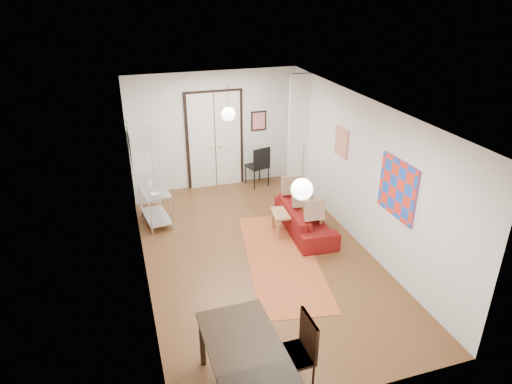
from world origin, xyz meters
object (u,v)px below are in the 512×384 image
object	(u,v)px
dining_table	(245,352)
dining_chair_near	(288,344)
kitchen_counter	(155,202)
coffee_table	(297,214)
dining_chair_far	(288,344)
fridge	(146,166)
black_side_chair	(256,161)
sofa	(305,218)

from	to	relation	value
dining_table	dining_chair_near	bearing A→B (deg)	10.25
dining_chair_near	dining_table	bearing A→B (deg)	-80.61
kitchen_counter	dining_table	xyz separation A→B (m)	(0.55, -5.02, 0.27)
coffee_table	dining_chair_far	xyz separation A→B (m)	(-1.63, -3.67, 0.22)
fridge	kitchen_counter	bearing A→B (deg)	-79.90
coffee_table	dining_chair_near	world-z (taller)	dining_chair_near
dining_chair_far	black_side_chair	world-z (taller)	dining_chair_far
dining_chair_far	dining_chair_near	bearing A→B (deg)	0.00
dining_chair_far	fridge	bearing A→B (deg)	-169.93
sofa	dining_chair_far	world-z (taller)	dining_chair_far
kitchen_counter	sofa	bearing A→B (deg)	-31.81
sofa	kitchen_counter	bearing A→B (deg)	69.73
kitchen_counter	fridge	xyz separation A→B (m)	(-0.05, 1.28, 0.36)
fridge	dining_chair_far	distance (m)	6.31
kitchen_counter	black_side_chair	size ratio (longest dim) A/B	1.04
sofa	fridge	distance (m)	3.99
sofa	dining_chair_near	distance (m)	4.05
kitchen_counter	coffee_table	bearing A→B (deg)	-32.04
dining_chair_far	kitchen_counter	bearing A→B (deg)	-167.69
dining_chair_near	dining_chair_far	xyz separation A→B (m)	(0.00, 0.00, 0.00)
kitchen_counter	dining_chair_near	world-z (taller)	dining_chair_near
dining_table	dining_chair_near	xyz separation A→B (m)	(0.60, 0.11, -0.14)
fridge	dining_table	xyz separation A→B (m)	(0.59, -6.30, -0.09)
coffee_table	dining_chair_near	distance (m)	4.02
sofa	dining_chair_near	bearing A→B (deg)	157.09
kitchen_counter	dining_chair_near	bearing A→B (deg)	-84.84
kitchen_counter	fridge	world-z (taller)	fridge
sofa	kitchen_counter	xyz separation A→B (m)	(-2.94, 1.30, 0.20)
fridge	dining_table	world-z (taller)	fridge
dining_table	dining_chair_near	size ratio (longest dim) A/B	1.47
dining_chair_near	sofa	bearing A→B (deg)	152.69
dining_table	dining_chair_near	world-z (taller)	dining_chair_near
sofa	kitchen_counter	distance (m)	3.22
coffee_table	dining_table	xyz separation A→B (m)	(-2.23, -3.78, 0.37)
coffee_table	black_side_chair	bearing A→B (deg)	91.56
dining_chair_near	dining_chair_far	bearing A→B (deg)	0.00
dining_chair_near	dining_chair_far	size ratio (longest dim) A/B	1.00
fridge	dining_chair_near	size ratio (longest dim) A/B	1.60
kitchen_counter	black_side_chair	world-z (taller)	black_side_chair
coffee_table	kitchen_counter	bearing A→B (deg)	155.96
coffee_table	dining_chair_near	xyz separation A→B (m)	(-1.63, -3.67, 0.22)
black_side_chair	dining_chair_far	bearing A→B (deg)	61.37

